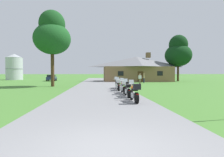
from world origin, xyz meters
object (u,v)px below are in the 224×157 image
object	(u,v)px
motorcycle_silver_second_in_row	(128,89)
bystander_white_shirt_beside_signpost	(140,78)
tree_right_of_lodge	(178,52)
motorcycle_red_third_in_row	(124,87)
parked_navy_suv_far_left	(52,77)
tree_left_near	(52,35)
bystander_tan_shirt_near_lodge	(144,78)
motorcycle_blue_fourth_in_row	(118,85)
motorcycle_orange_nearest_to_camera	(134,93)
metal_silo_distant	(14,67)
motorcycle_black_farthest_in_row	(117,83)

from	to	relation	value
motorcycle_silver_second_in_row	bystander_white_shirt_beside_signpost	xyz separation A→B (m)	(4.68, 15.93, 0.33)
motorcycle_silver_second_in_row	tree_right_of_lodge	world-z (taller)	tree_right_of_lodge
motorcycle_red_third_in_row	parked_navy_suv_far_left	bearing A→B (deg)	114.82
tree_left_near	bystander_white_shirt_beside_signpost	bearing A→B (deg)	19.31
bystander_tan_shirt_near_lodge	motorcycle_blue_fourth_in_row	bearing A→B (deg)	-26.23
tree_right_of_lodge	tree_left_near	size ratio (longest dim) A/B	1.00
motorcycle_blue_fourth_in_row	bystander_tan_shirt_near_lodge	size ratio (longest dim) A/B	1.25
motorcycle_silver_second_in_row	parked_navy_suv_far_left	bearing A→B (deg)	113.14
motorcycle_red_third_in_row	parked_navy_suv_far_left	world-z (taller)	parked_navy_suv_far_left
tree_left_near	bystander_tan_shirt_near_lodge	bearing A→B (deg)	27.43
motorcycle_red_third_in_row	tree_right_of_lodge	xyz separation A→B (m)	(15.17, 22.78, 5.67)
motorcycle_silver_second_in_row	parked_navy_suv_far_left	world-z (taller)	parked_navy_suv_far_left
motorcycle_orange_nearest_to_camera	motorcycle_red_third_in_row	bearing A→B (deg)	89.34
bystander_white_shirt_beside_signpost	tree_right_of_lodge	distance (m)	14.80
tree_left_near	parked_navy_suv_far_left	xyz separation A→B (m)	(-4.38, 17.11, -6.05)
bystander_tan_shirt_near_lodge	bystander_white_shirt_beside_signpost	bearing A→B (deg)	-28.61
tree_right_of_lodge	metal_silo_distant	xyz separation A→B (m)	(-39.10, 11.20, -2.88)
bystander_white_shirt_beside_signpost	metal_silo_distant	xyz separation A→B (m)	(-28.59, 20.15, 2.45)
motorcycle_orange_nearest_to_camera	bystander_white_shirt_beside_signpost	xyz separation A→B (m)	(4.65, 18.27, 0.33)
motorcycle_blue_fourth_in_row	metal_silo_distant	world-z (taller)	metal_silo_distant
motorcycle_black_farthest_in_row	metal_silo_distant	size ratio (longest dim) A/B	0.31
motorcycle_silver_second_in_row	parked_navy_suv_far_left	distance (m)	31.17
motorcycle_black_farthest_in_row	bystander_white_shirt_beside_signpost	world-z (taller)	bystander_white_shirt_beside_signpost
motorcycle_red_third_in_row	bystander_tan_shirt_near_lodge	distance (m)	17.80
motorcycle_blue_fourth_in_row	bystander_tan_shirt_near_lodge	bearing A→B (deg)	67.00
motorcycle_orange_nearest_to_camera	tree_right_of_lodge	distance (m)	31.67
bystander_white_shirt_beside_signpost	tree_left_near	distance (m)	14.79
motorcycle_red_third_in_row	metal_silo_distant	xyz separation A→B (m)	(-23.93, 33.98, 2.79)
motorcycle_silver_second_in_row	motorcycle_orange_nearest_to_camera	bearing A→B (deg)	-89.79
motorcycle_silver_second_in_row	tree_left_near	distance (m)	15.35
motorcycle_silver_second_in_row	motorcycle_red_third_in_row	bearing A→B (deg)	89.06
motorcycle_red_third_in_row	bystander_white_shirt_beside_signpost	xyz separation A→B (m)	(4.66, 13.83, 0.34)
metal_silo_distant	parked_navy_suv_far_left	distance (m)	13.92
motorcycle_black_farthest_in_row	tree_left_near	bearing A→B (deg)	149.27
motorcycle_blue_fourth_in_row	metal_silo_distant	size ratio (longest dim) A/B	0.31
parked_navy_suv_far_left	tree_left_near	bearing A→B (deg)	-82.80
metal_silo_distant	motorcycle_black_farthest_in_row	bearing A→B (deg)	-50.46
bystander_tan_shirt_near_lodge	tree_left_near	distance (m)	17.08
bystander_tan_shirt_near_lodge	tree_left_near	size ratio (longest dim) A/B	0.17
tree_left_near	motorcycle_silver_second_in_row	bearing A→B (deg)	-54.63
motorcycle_blue_fourth_in_row	metal_silo_distant	bearing A→B (deg)	128.05
motorcycle_black_farthest_in_row	motorcycle_orange_nearest_to_camera	bearing A→B (deg)	-92.53
motorcycle_silver_second_in_row	tree_left_near	size ratio (longest dim) A/B	0.21
motorcycle_black_farthest_in_row	bystander_tan_shirt_near_lodge	xyz separation A→B (m)	(6.11, 11.71, 0.31)
motorcycle_silver_second_in_row	bystander_tan_shirt_near_lodge	size ratio (longest dim) A/B	1.25
motorcycle_blue_fourth_in_row	tree_right_of_lodge	bearing A→B (deg)	53.61
tree_left_near	tree_right_of_lodge	bearing A→B (deg)	29.97
motorcycle_blue_fourth_in_row	motorcycle_black_farthest_in_row	size ratio (longest dim) A/B	1.00
motorcycle_red_third_in_row	bystander_white_shirt_beside_signpost	distance (m)	14.60
motorcycle_orange_nearest_to_camera	metal_silo_distant	distance (m)	45.35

